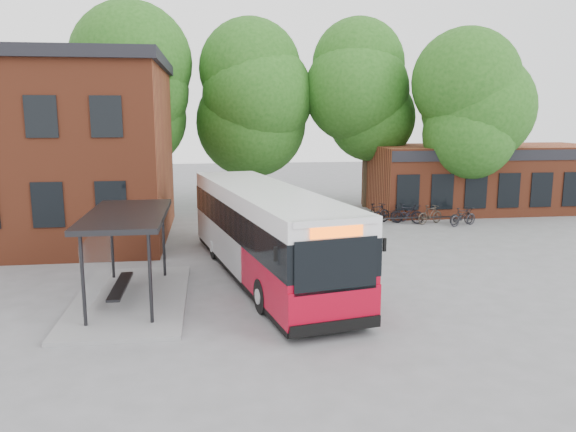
{
  "coord_description": "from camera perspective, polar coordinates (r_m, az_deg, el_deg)",
  "views": [
    {
      "loc": [
        -1.87,
        -18.74,
        5.89
      ],
      "look_at": [
        1.07,
        2.45,
        2.0
      ],
      "focal_mm": 35.0,
      "sensor_mm": 36.0,
      "label": 1
    }
  ],
  "objects": [
    {
      "name": "bicycle_1",
      "position": [
        31.06,
        8.99,
        0.29
      ],
      "size": [
        1.9,
        1.24,
        1.11
      ],
      "primitive_type": "imported",
      "rotation": [
        0.0,
        0.0,
        2.0
      ],
      "color": "black",
      "rests_on": "ground"
    },
    {
      "name": "shop_row",
      "position": [
        37.03,
        19.29,
        3.7
      ],
      "size": [
        14.0,
        6.2,
        4.0
      ],
      "primitive_type": null,
      "color": "brown",
      "rests_on": "ground"
    },
    {
      "name": "bike_rail",
      "position": [
        31.34,
        13.07,
        -0.44
      ],
      "size": [
        5.2,
        0.1,
        0.38
      ],
      "primitive_type": null,
      "color": "#232326",
      "rests_on": "ground"
    },
    {
      "name": "bicycle_4",
      "position": [
        32.11,
        12.4,
        0.28
      ],
      "size": [
        1.73,
        1.11,
        0.86
      ],
      "primitive_type": "imported",
      "rotation": [
        0.0,
        0.0,
        1.93
      ],
      "color": "black",
      "rests_on": "ground"
    },
    {
      "name": "tree_3",
      "position": [
        34.17,
        18.07,
        7.71
      ],
      "size": [
        7.04,
        7.04,
        9.28
      ],
      "primitive_type": null,
      "color": "#1E5015",
      "rests_on": "ground"
    },
    {
      "name": "bicycle_7",
      "position": [
        31.7,
        17.23,
        -0.01
      ],
      "size": [
        1.61,
        0.78,
        0.93
      ],
      "primitive_type": "imported",
      "rotation": [
        0.0,
        0.0,
        1.8
      ],
      "color": "black",
      "rests_on": "ground"
    },
    {
      "name": "bus_shelter",
      "position": [
        18.47,
        -15.88,
        -4.01
      ],
      "size": [
        3.6,
        7.0,
        2.9
      ],
      "primitive_type": null,
      "color": "#232326",
      "rests_on": "ground"
    },
    {
      "name": "ground",
      "position": [
        19.73,
        -2.12,
        -7.07
      ],
      "size": [
        100.0,
        100.0,
        0.0
      ],
      "primitive_type": "plane",
      "color": "slate"
    },
    {
      "name": "bicycle_6",
      "position": [
        31.35,
        17.35,
        -0.09
      ],
      "size": [
        1.96,
        1.34,
        0.97
      ],
      "primitive_type": "imported",
      "rotation": [
        0.0,
        0.0,
        1.99
      ],
      "color": "#27272C",
      "rests_on": "ground"
    },
    {
      "name": "bicycle_3",
      "position": [
        31.25,
        12.02,
        0.22
      ],
      "size": [
        1.86,
        1.09,
        1.08
      ],
      "primitive_type": "imported",
      "rotation": [
        0.0,
        0.0,
        1.22
      ],
      "color": "black",
      "rests_on": "ground"
    },
    {
      "name": "tree_2",
      "position": [
        36.11,
        8.07,
        9.59
      ],
      "size": [
        7.92,
        7.92,
        11.0
      ],
      "primitive_type": null,
      "color": "#1E5015",
      "rests_on": "ground"
    },
    {
      "name": "city_bus",
      "position": [
        20.42,
        -2.38,
        -1.74
      ],
      "size": [
        5.21,
        13.13,
        3.26
      ],
      "primitive_type": null,
      "rotation": [
        0.0,
        0.0,
        0.2
      ],
      "color": "#A3051C",
      "rests_on": "ground"
    },
    {
      "name": "bicycle_2",
      "position": [
        31.49,
        10.1,
        0.22
      ],
      "size": [
        1.8,
        0.81,
        0.92
      ],
      "primitive_type": "imported",
      "rotation": [
        0.0,
        0.0,
        1.45
      ],
      "color": "black",
      "rests_on": "ground"
    },
    {
      "name": "tree_0",
      "position": [
        34.98,
        -14.88,
        9.33
      ],
      "size": [
        7.92,
        7.92,
        11.0
      ],
      "primitive_type": null,
      "color": "#1E5015",
      "rests_on": "ground"
    },
    {
      "name": "bicycle_5",
      "position": [
        31.46,
        14.24,
        0.16
      ],
      "size": [
        1.79,
        1.13,
        1.04
      ],
      "primitive_type": "imported",
      "rotation": [
        0.0,
        0.0,
        1.97
      ],
      "color": "#342D25",
      "rests_on": "ground"
    },
    {
      "name": "tree_1",
      "position": [
        35.86,
        -3.35,
        9.19
      ],
      "size": [
        7.92,
        7.92,
        10.4
      ],
      "primitive_type": null,
      "color": "#1E5015",
      "rests_on": "ground"
    }
  ]
}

